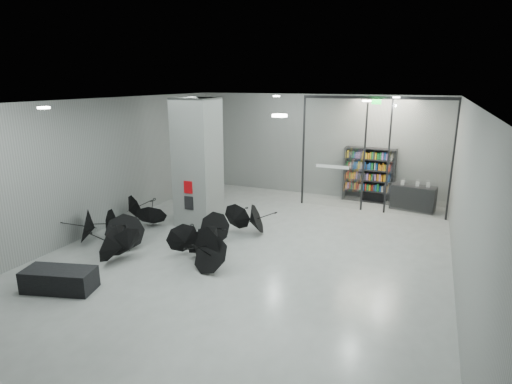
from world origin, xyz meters
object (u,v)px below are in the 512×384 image
at_px(bench, 60,280).
at_px(umbrella_cluster, 166,237).
at_px(bookshelf, 369,175).
at_px(column, 198,163).
at_px(shop_counter, 413,198).

xyz_separation_m(bench, umbrella_cluster, (0.72, 3.00, 0.06)).
bearing_deg(bookshelf, column, -130.29).
distance_m(column, shop_counter, 7.74).
height_order(column, umbrella_cluster, column).
relative_size(bookshelf, umbrella_cluster, 0.39).
distance_m(column, bench, 5.44).
height_order(bookshelf, shop_counter, bookshelf).
distance_m(bench, umbrella_cluster, 3.09).
height_order(bench, umbrella_cluster, umbrella_cluster).
bearing_deg(bench, bookshelf, 46.81).
distance_m(column, umbrella_cluster, 2.72).
bearing_deg(umbrella_cluster, column, 94.51).
relative_size(bookshelf, shop_counter, 1.38).
height_order(column, shop_counter, column).
relative_size(column, umbrella_cluster, 0.75).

